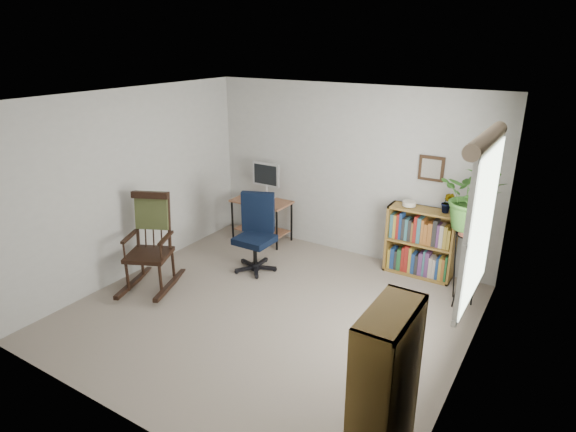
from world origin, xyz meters
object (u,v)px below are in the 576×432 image
Objects in this scene: office_chair at (255,234)px; rocking_chair at (147,243)px; tall_bookshelf at (383,407)px; low_bookshelf at (420,242)px; desk at (262,220)px.

rocking_chair is (-0.84, -1.07, 0.08)m from office_chair.
tall_bookshelf is at bearing -44.29° from rocking_chair.
office_chair is at bearing 139.10° from tall_bookshelf.
low_bookshelf is (2.75, 2.10, -0.15)m from rocking_chair.
tall_bookshelf reaches higher than low_bookshelf.
low_bookshelf is at bearing 102.97° from tall_bookshelf.
office_chair is 1.36m from rocking_chair.
desk is at bearing -177.17° from low_bookshelf.
office_chair is at bearing 27.13° from rocking_chair.
low_bookshelf is (2.43, 0.12, 0.14)m from desk.
low_bookshelf reaches higher than desk.
desk is 4.56m from tall_bookshelf.
office_chair is at bearing -60.44° from desk.
rocking_chair reaches higher than low_bookshelf.
desk is 0.97× the size of low_bookshelf.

